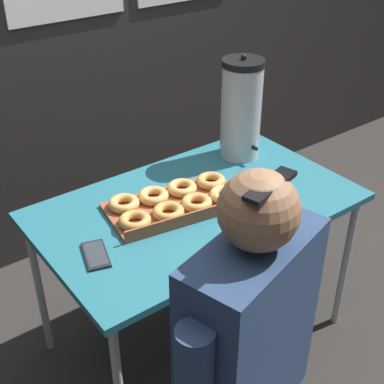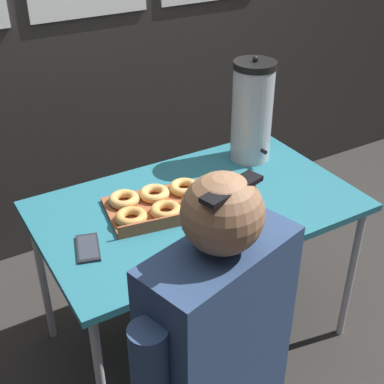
# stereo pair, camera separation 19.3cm
# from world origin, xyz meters

# --- Properties ---
(ground_plane) EXTENTS (12.00, 12.00, 0.00)m
(ground_plane) POSITION_xyz_m (0.00, 0.00, 0.00)
(ground_plane) COLOR #2D2B28
(folding_table) EXTENTS (1.24, 0.75, 0.72)m
(folding_table) POSITION_xyz_m (0.00, 0.00, 0.67)
(folding_table) COLOR #236675
(folding_table) RESTS_ON ground
(donut_box) EXTENTS (0.56, 0.35, 0.05)m
(donut_box) POSITION_xyz_m (-0.08, 0.03, 0.75)
(donut_box) COLOR brown
(donut_box) RESTS_ON folding_table
(coffee_urn) EXTENTS (0.18, 0.21, 0.47)m
(coffee_urn) POSITION_xyz_m (0.40, 0.21, 0.94)
(coffee_urn) COLOR #B7B7BC
(coffee_urn) RESTS_ON folding_table
(cell_phone) EXTENTS (0.12, 0.17, 0.01)m
(cell_phone) POSITION_xyz_m (-0.48, -0.06, 0.73)
(cell_phone) COLOR black
(cell_phone) RESTS_ON folding_table
(person_seated) EXTENTS (0.55, 0.31, 1.29)m
(person_seated) POSITION_xyz_m (-0.35, -0.68, 0.61)
(person_seated) COLOR #33332D
(person_seated) RESTS_ON ground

